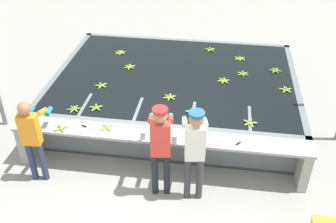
% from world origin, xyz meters
% --- Properties ---
extents(ground_plane, '(80.00, 80.00, 0.00)m').
position_xyz_m(ground_plane, '(0.00, 0.00, 0.00)').
color(ground_plane, '#999993').
rests_on(ground_plane, ground).
extents(wash_tank, '(5.26, 3.89, 0.83)m').
position_xyz_m(wash_tank, '(0.00, 2.38, 0.41)').
color(wash_tank, slate).
rests_on(wash_tank, ground).
extents(work_ledge, '(5.26, 0.45, 0.83)m').
position_xyz_m(work_ledge, '(0.00, 0.23, 0.61)').
color(work_ledge, '#9E9E99').
rests_on(work_ledge, ground).
extents(worker_0, '(0.43, 0.72, 1.63)m').
position_xyz_m(worker_0, '(-2.08, -0.26, 0.97)').
color(worker_0, navy).
rests_on(worker_0, ground).
extents(worker_1, '(0.47, 0.74, 1.74)m').
position_xyz_m(worker_1, '(0.12, -0.29, 1.07)').
color(worker_1, '#1E2328').
rests_on(worker_1, ground).
extents(worker_2, '(0.47, 0.75, 1.75)m').
position_xyz_m(worker_2, '(0.67, -0.32, 1.08)').
color(worker_2, '#38383D').
rests_on(worker_2, ground).
extents(banana_bunch_floating_0, '(0.28, 0.27, 0.08)m').
position_xyz_m(banana_bunch_floating_0, '(2.18, 2.89, 0.84)').
color(banana_bunch_floating_0, '#75A333').
rests_on(banana_bunch_floating_0, wash_tank).
extents(banana_bunch_floating_1, '(0.28, 0.28, 0.08)m').
position_xyz_m(banana_bunch_floating_1, '(-1.73, 0.76, 0.84)').
color(banana_bunch_floating_1, '#75A333').
rests_on(banana_bunch_floating_1, wash_tank).
extents(banana_bunch_floating_2, '(0.27, 0.28, 0.08)m').
position_xyz_m(banana_bunch_floating_2, '(1.47, 2.64, 0.84)').
color(banana_bunch_floating_2, '#7FAD33').
rests_on(banana_bunch_floating_2, wash_tank).
extents(banana_bunch_floating_3, '(0.28, 0.27, 0.08)m').
position_xyz_m(banana_bunch_floating_3, '(-1.47, 1.69, 0.84)').
color(banana_bunch_floating_3, '#93BC3D').
rests_on(banana_bunch_floating_3, wash_tank).
extents(banana_bunch_floating_4, '(0.28, 0.28, 0.08)m').
position_xyz_m(banana_bunch_floating_4, '(0.51, 1.00, 0.84)').
color(banana_bunch_floating_4, '#8CB738').
rests_on(banana_bunch_floating_4, wash_tank).
extents(banana_bunch_floating_5, '(0.28, 0.28, 0.08)m').
position_xyz_m(banana_bunch_floating_5, '(1.05, 2.27, 0.84)').
color(banana_bunch_floating_5, '#9EC642').
rests_on(banana_bunch_floating_5, wash_tank).
extents(banana_bunch_floating_6, '(0.27, 0.28, 0.08)m').
position_xyz_m(banana_bunch_floating_6, '(1.58, 0.80, 0.84)').
color(banana_bunch_floating_6, '#9EC642').
rests_on(banana_bunch_floating_6, wash_tank).
extents(banana_bunch_floating_7, '(0.26, 0.28, 0.08)m').
position_xyz_m(banana_bunch_floating_7, '(1.40, 3.38, 0.84)').
color(banana_bunch_floating_7, '#9EC642').
rests_on(banana_bunch_floating_7, wash_tank).
extents(banana_bunch_floating_8, '(0.26, 0.28, 0.08)m').
position_xyz_m(banana_bunch_floating_8, '(-1.07, 2.59, 0.84)').
color(banana_bunch_floating_8, '#8CB738').
rests_on(banana_bunch_floating_8, wash_tank).
extents(banana_bunch_floating_9, '(0.27, 0.28, 0.08)m').
position_xyz_m(banana_bunch_floating_9, '(-1.32, 0.87, 0.84)').
color(banana_bunch_floating_9, '#8CB738').
rests_on(banana_bunch_floating_9, wash_tank).
extents(banana_bunch_floating_10, '(0.27, 0.28, 0.08)m').
position_xyz_m(banana_bunch_floating_10, '(0.68, 3.77, 0.84)').
color(banana_bunch_floating_10, '#8CB738').
rests_on(banana_bunch_floating_10, wash_tank).
extents(banana_bunch_floating_11, '(0.27, 0.27, 0.08)m').
position_xyz_m(banana_bunch_floating_11, '(2.33, 2.08, 0.84)').
color(banana_bunch_floating_11, '#9EC642').
rests_on(banana_bunch_floating_11, wash_tank).
extents(banana_bunch_floating_12, '(0.28, 0.28, 0.08)m').
position_xyz_m(banana_bunch_floating_12, '(-1.46, 3.28, 0.84)').
color(banana_bunch_floating_12, '#93BC3D').
rests_on(banana_bunch_floating_12, wash_tank).
extents(banana_bunch_floating_13, '(0.27, 0.28, 0.08)m').
position_xyz_m(banana_bunch_floating_13, '(0.01, 1.45, 0.84)').
color(banana_bunch_floating_13, '#8CB738').
rests_on(banana_bunch_floating_13, wash_tank).
extents(banana_bunch_ledge_0, '(0.24, 0.24, 0.08)m').
position_xyz_m(banana_bunch_ledge_0, '(-1.74, 0.12, 0.85)').
color(banana_bunch_ledge_0, '#7FAD33').
rests_on(banana_bunch_ledge_0, work_ledge).
extents(banana_bunch_ledge_1, '(0.23, 0.23, 0.08)m').
position_xyz_m(banana_bunch_ledge_1, '(-0.94, 0.27, 0.85)').
color(banana_bunch_ledge_1, '#9EC642').
rests_on(banana_bunch_ledge_1, work_ledge).
extents(knife_0, '(0.33, 0.18, 0.02)m').
position_xyz_m(knife_0, '(-1.30, 0.23, 0.84)').
color(knife_0, silver).
rests_on(knife_0, work_ledge).
extents(knife_1, '(0.24, 0.29, 0.02)m').
position_xyz_m(knife_1, '(1.41, 0.22, 0.84)').
color(knife_1, silver).
rests_on(knife_1, work_ledge).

